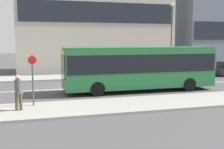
{
  "coord_description": "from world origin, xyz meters",
  "views": [
    {
      "loc": [
        -2.46,
        -20.55,
        3.6
      ],
      "look_at": [
        2.83,
        -1.74,
        1.19
      ],
      "focal_mm": 45.0,
      "sensor_mm": 36.0,
      "label": 1
    }
  ],
  "objects_px": {
    "city_bus": "(139,66)",
    "bus_stop_sign": "(33,76)",
    "pedestrian_near_stop": "(18,90)",
    "street_lamp": "(172,31)",
    "parked_car_0": "(187,71)"
  },
  "relations": [
    {
      "from": "parked_car_0",
      "to": "street_lamp",
      "type": "relative_size",
      "value": 0.6
    },
    {
      "from": "city_bus",
      "to": "bus_stop_sign",
      "type": "xyz_separation_m",
      "value": [
        -7.27,
        -3.25,
        -0.09
      ]
    },
    {
      "from": "city_bus",
      "to": "pedestrian_near_stop",
      "type": "xyz_separation_m",
      "value": [
        -7.98,
        -4.14,
        -0.65
      ]
    },
    {
      "from": "city_bus",
      "to": "street_lamp",
      "type": "relative_size",
      "value": 1.5
    },
    {
      "from": "bus_stop_sign",
      "to": "street_lamp",
      "type": "distance_m",
      "value": 17.53
    },
    {
      "from": "parked_car_0",
      "to": "pedestrian_near_stop",
      "type": "xyz_separation_m",
      "value": [
        -14.97,
        -9.52,
        0.48
      ]
    },
    {
      "from": "city_bus",
      "to": "parked_car_0",
      "type": "xyz_separation_m",
      "value": [
        6.99,
        5.38,
        -1.13
      ]
    },
    {
      "from": "pedestrian_near_stop",
      "to": "street_lamp",
      "type": "relative_size",
      "value": 0.25
    },
    {
      "from": "pedestrian_near_stop",
      "to": "bus_stop_sign",
      "type": "height_order",
      "value": "bus_stop_sign"
    },
    {
      "from": "city_bus",
      "to": "bus_stop_sign",
      "type": "height_order",
      "value": "city_bus"
    },
    {
      "from": "city_bus",
      "to": "bus_stop_sign",
      "type": "bearing_deg",
      "value": -157.04
    },
    {
      "from": "parked_car_0",
      "to": "bus_stop_sign",
      "type": "height_order",
      "value": "bus_stop_sign"
    },
    {
      "from": "parked_car_0",
      "to": "pedestrian_near_stop",
      "type": "height_order",
      "value": "pedestrian_near_stop"
    },
    {
      "from": "city_bus",
      "to": "bus_stop_sign",
      "type": "distance_m",
      "value": 7.96
    },
    {
      "from": "pedestrian_near_stop",
      "to": "bus_stop_sign",
      "type": "bearing_deg",
      "value": 47.81
    }
  ]
}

